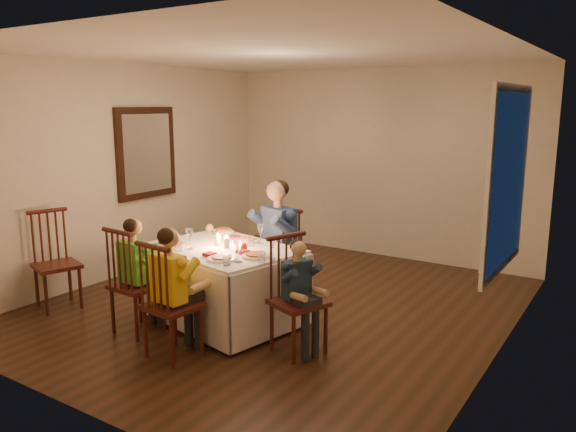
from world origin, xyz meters
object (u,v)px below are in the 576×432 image
Objects in this scene: dining_table at (224,268)px; chair_adult at (277,301)px; chair_near_left at (139,331)px; chair_near_right at (175,356)px; child_green at (139,331)px; chair_extra at (60,307)px; serving_bowl at (223,233)px; chair_end at (298,352)px; adult at (277,301)px; child_teal at (298,352)px; child_yellow at (175,356)px.

dining_table is 0.92m from chair_adult.
chair_near_left is 0.69m from chair_near_right.
dining_table reaches higher than chair_near_right.
child_green is at bearing -0.00° from chair_near_left.
chair_adult is 2.30m from chair_extra.
dining_table is 0.57m from serving_bowl.
chair_adult is at bearing 63.57° from chair_end.
chair_near_right is at bearing -70.76° from chair_adult.
serving_bowl is at bearing -96.04° from child_green.
dining_table is at bearing -123.59° from child_green.
chair_end is 0.77× the size of adult.
child_green is (0.00, 0.00, 0.00)m from chair_near_left.
dining_table is 1.03m from chair_near_right.
child_green is (-0.66, 0.21, 0.00)m from chair_near_right.
chair_near_left is 1.19m from chair_extra.
child_teal is 4.94× the size of serving_bowl.
chair_extra is 5.12× the size of serving_bowl.
dining_table is at bearing 98.54° from chair_end.
chair_end is 5.05× the size of serving_bowl.
chair_end is (0.85, 0.64, 0.00)m from chair_near_right.
chair_extra is at bearing -0.81° from child_yellow.
child_yellow is at bearing 148.49° from child_teal.
chair_near_right is 1.00× the size of chair_end.
child_yellow is at bearing -67.59° from dining_table.
chair_adult is 1.31m from chair_end.
dining_table is 1.16m from child_teal.
dining_table is at bearing -50.86° from serving_bowl.
chair_near_right is (0.04, -1.61, 0.00)m from chair_adult.
adult is at bearing 63.57° from child_teal.
chair_adult is 0.93× the size of child_green.
chair_near_left is at bearing -12.24° from child_yellow.
chair_near_left is at bearing -95.81° from chair_adult.
child_yellow reaches higher than child_teal.
dining_table is 1.44× the size of child_yellow.
chair_adult is 1.00× the size of chair_near_left.
serving_bowl is (0.17, 1.06, 0.77)m from chair_near_left.
chair_near_right is 1.56m from serving_bowl.
chair_near_right is at bearing 148.49° from child_teal.
serving_bowl reaches higher than child_yellow.
child_green is at bearing 127.49° from child_teal.
chair_near_right is 0.00m from child_yellow.
chair_extra is 1.19m from child_green.
child_teal is (0.00, 0.00, 0.00)m from chair_end.
dining_table reaches higher than chair_extra.
child_yellow is (0.16, -0.87, -0.53)m from dining_table.
chair_near_right and chair_end have the same top height.
adult reaches higher than chair_near_right.
chair_end is (1.50, 0.44, 0.00)m from chair_near_left.
dining_table is at bearing -50.36° from chair_extra.
chair_near_left and chair_near_right have the same top height.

